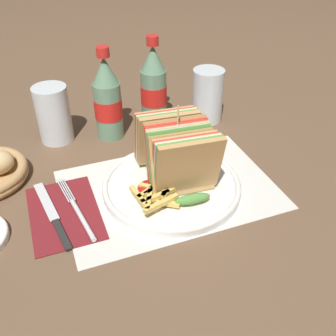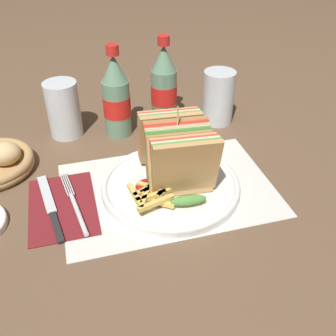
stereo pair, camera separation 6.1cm
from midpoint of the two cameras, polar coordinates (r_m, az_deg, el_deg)
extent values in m
plane|color=brown|center=(0.79, 2.45, -3.74)|extent=(4.00, 4.00, 0.00)
cube|color=silver|center=(0.79, 2.00, -3.15)|extent=(0.42, 0.29, 0.00)
cylinder|color=white|center=(0.79, 2.59, -2.82)|extent=(0.28, 0.28, 0.01)
torus|color=white|center=(0.79, 2.61, -2.42)|extent=(0.28, 0.28, 0.01)
cube|color=tan|center=(0.71, 5.10, -0.10)|extent=(0.13, 0.05, 0.12)
cube|color=#518E3D|center=(0.72, 4.90, 0.19)|extent=(0.13, 0.05, 0.12)
cube|color=beige|center=(0.73, 4.70, 0.48)|extent=(0.13, 0.05, 0.12)
cube|color=red|center=(0.74, 4.50, 0.76)|extent=(0.13, 0.05, 0.12)
cube|color=tan|center=(0.75, 4.31, 1.04)|extent=(0.13, 0.05, 0.12)
ellipsoid|color=#518E3D|center=(0.73, 5.39, -4.75)|extent=(0.07, 0.03, 0.02)
cube|color=tan|center=(0.74, 4.23, 0.43)|extent=(0.13, 0.05, 0.12)
cube|color=#518E3D|center=(0.74, 4.06, 0.99)|extent=(0.13, 0.05, 0.12)
cube|color=beige|center=(0.75, 3.89, 1.54)|extent=(0.13, 0.05, 0.12)
cube|color=red|center=(0.75, 3.72, 2.08)|extent=(0.13, 0.05, 0.12)
cube|color=tan|center=(0.76, 3.55, 2.62)|extent=(0.13, 0.05, 0.12)
ellipsoid|color=#518E3D|center=(0.76, 4.04, -2.26)|extent=(0.07, 0.03, 0.02)
cube|color=tan|center=(0.80, 2.52, 4.23)|extent=(0.13, 0.05, 0.12)
cube|color=#518E3D|center=(0.80, 2.36, 4.45)|extent=(0.13, 0.05, 0.12)
cube|color=beige|center=(0.81, 2.21, 4.66)|extent=(0.13, 0.05, 0.12)
cube|color=red|center=(0.82, 2.06, 4.86)|extent=(0.13, 0.05, 0.12)
cube|color=tan|center=(0.83, 1.91, 5.07)|extent=(0.13, 0.05, 0.12)
ellipsoid|color=#518E3D|center=(0.81, 2.82, -0.01)|extent=(0.07, 0.03, 0.02)
cylinder|color=tan|center=(0.75, 3.69, 3.40)|extent=(0.00, 0.00, 0.16)
cube|color=#E0B756|center=(0.73, 0.48, -4.63)|extent=(0.04, 0.04, 0.01)
cube|color=#E0B756|center=(0.74, -1.38, -4.13)|extent=(0.02, 0.07, 0.01)
cube|color=#E0B756|center=(0.74, -0.36, -3.95)|extent=(0.03, 0.05, 0.01)
cube|color=#E0B756|center=(0.73, 0.93, -5.01)|extent=(0.06, 0.05, 0.01)
cube|color=#E0B756|center=(0.74, -0.58, -3.03)|extent=(0.07, 0.04, 0.01)
cube|color=#E0B756|center=(0.75, 0.17, -2.98)|extent=(0.06, 0.03, 0.01)
cube|color=#E0B756|center=(0.71, 0.68, -5.17)|extent=(0.07, 0.03, 0.01)
cube|color=#E0B756|center=(0.72, -1.04, -4.55)|extent=(0.03, 0.06, 0.01)
cube|color=#E0B756|center=(0.75, 1.54, -2.75)|extent=(0.04, 0.06, 0.01)
cube|color=#E0B756|center=(0.73, -2.49, -3.91)|extent=(0.02, 0.06, 0.01)
cube|color=#E0B756|center=(0.74, 2.17, -3.44)|extent=(0.05, 0.03, 0.01)
cube|color=#E0B756|center=(0.75, -0.59, -2.81)|extent=(0.04, 0.04, 0.01)
cube|color=#E0B756|center=(0.73, -0.06, -4.22)|extent=(0.06, 0.02, 0.01)
ellipsoid|color=maroon|center=(0.76, -0.78, -2.49)|extent=(0.05, 0.04, 0.02)
cube|color=maroon|center=(0.77, -12.91, -5.42)|extent=(0.13, 0.19, 0.00)
cylinder|color=silver|center=(0.74, -10.57, -6.62)|extent=(0.03, 0.12, 0.01)
cylinder|color=silver|center=(0.81, -12.81, -2.41)|extent=(0.01, 0.08, 0.00)
cylinder|color=silver|center=(0.81, -12.54, -2.35)|extent=(0.01, 0.08, 0.00)
cylinder|color=silver|center=(0.82, -12.27, -2.28)|extent=(0.01, 0.08, 0.00)
cylinder|color=silver|center=(0.82, -12.00, -2.21)|extent=(0.01, 0.08, 0.00)
cube|color=black|center=(0.73, -13.56, -8.36)|extent=(0.02, 0.08, 0.00)
cube|color=silver|center=(0.80, -15.18, -3.68)|extent=(0.04, 0.12, 0.00)
cylinder|color=slate|center=(0.95, -5.56, 8.61)|extent=(0.06, 0.06, 0.14)
cylinder|color=red|center=(0.95, -5.58, 8.97)|extent=(0.07, 0.07, 0.05)
cone|color=slate|center=(0.91, -5.92, 14.17)|extent=(0.06, 0.06, 0.06)
cylinder|color=red|center=(0.90, -6.09, 16.66)|extent=(0.03, 0.03, 0.02)
cylinder|color=slate|center=(1.01, 1.17, 10.34)|extent=(0.06, 0.06, 0.14)
cylinder|color=red|center=(1.00, 1.18, 10.69)|extent=(0.07, 0.07, 0.05)
cone|color=slate|center=(0.97, 1.25, 15.66)|extent=(0.06, 0.06, 0.06)
cylinder|color=red|center=(0.95, 1.28, 18.03)|extent=(0.03, 0.03, 0.02)
cylinder|color=silver|center=(1.01, 9.04, 10.07)|extent=(0.08, 0.08, 0.14)
cylinder|color=black|center=(1.03, 8.90, 8.71)|extent=(0.07, 0.07, 0.08)
cylinder|color=silver|center=(0.97, -13.18, 8.26)|extent=(0.08, 0.08, 0.14)
cylinder|color=black|center=(0.99, -12.84, 6.01)|extent=(0.07, 0.07, 0.05)
ellipsoid|color=tan|center=(0.89, -20.88, 1.94)|extent=(0.07, 0.06, 0.05)
camera|label=1|loc=(0.03, -87.78, 1.59)|focal=42.00mm
camera|label=2|loc=(0.03, 92.22, -1.59)|focal=42.00mm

